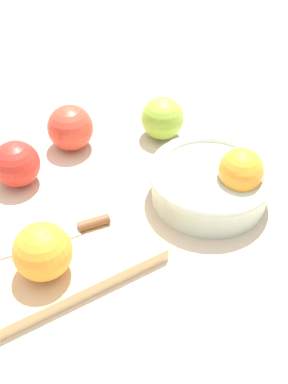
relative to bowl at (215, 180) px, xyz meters
name	(u,v)px	position (x,y,z in m)	size (l,w,h in m)	color
ground_plane	(111,199)	(0.13, -0.09, -0.04)	(2.40, 2.40, 0.00)	beige
bowl	(215,180)	(0.00, 0.00, 0.00)	(0.19, 0.19, 0.10)	beige
cutting_board	(61,256)	(0.25, -0.03, -0.03)	(0.25, 0.15, 0.02)	#DBB77F
orange_on_board	(43,252)	(0.28, -0.01, 0.02)	(0.07, 0.07, 0.07)	orange
knife	(71,231)	(0.22, -0.05, -0.01)	(0.15, 0.05, 0.01)	silver
apple_front_left	(162,118)	(-0.04, -0.18, 0.00)	(0.08, 0.08, 0.08)	#8EB738
apple_front_right	(16,164)	(0.23, -0.21, 0.00)	(0.08, 0.08, 0.08)	red
apple_front_center	(70,128)	(0.11, -0.25, 0.00)	(0.08, 0.08, 0.08)	#D6422D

